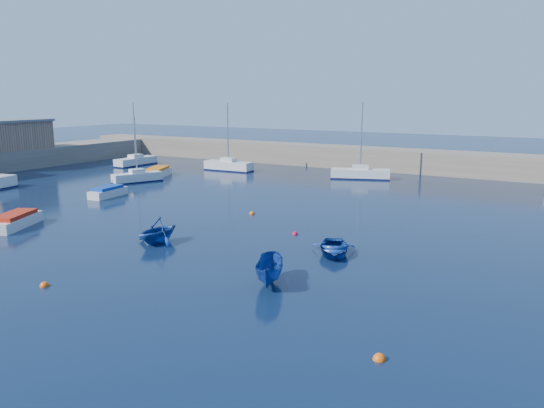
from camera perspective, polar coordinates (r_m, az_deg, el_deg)
The scene contains 17 objects.
ground at distance 27.48m, azimuth -17.46°, elevation -8.13°, with size 220.00×220.00×0.00m, color #0C1C37.
back_wall at distance 66.63m, azimuth 12.84°, elevation 4.67°, with size 96.00×4.50×2.60m, color #796C5C.
brick_shed_a at distance 74.11m, azimuth -26.30°, elevation 6.62°, with size 6.00×8.00×3.40m, color #926E54.
sailboat_3 at distance 57.76m, azimuth -14.29°, elevation 2.83°, with size 3.41×5.32×6.95m.
sailboat_4 at distance 71.91m, azimuth -14.43°, elevation 4.50°, with size 1.86×6.20×8.12m.
sailboat_5 at distance 64.91m, azimuth -4.71°, elevation 4.15°, with size 6.15×1.91×8.14m.
sailboat_6 at distance 59.16m, azimuth 9.47°, elevation 3.27°, with size 6.56×3.79×8.36m.
motorboat_0 at distance 40.97m, azimuth -25.92°, elevation -1.62°, with size 3.28×4.79×1.02m.
motorboat_1 at distance 50.22m, azimuth -17.23°, elevation 1.26°, with size 1.77×4.01×0.95m.
motorboat_2 at distance 61.37m, azimuth -12.22°, elevation 3.36°, with size 3.66×5.40×1.05m.
dinghy_center at distance 30.86m, azimuth 6.66°, elevation -4.74°, with size 2.60×3.63×0.75m, color navy.
dinghy_left at distance 33.58m, azimuth -12.22°, elevation -2.80°, with size 2.70×3.13×1.65m, color navy.
dinghy_right at distance 25.90m, azimuth -0.23°, elevation -7.25°, with size 1.28×3.40×1.31m, color navy.
buoy_0 at distance 28.08m, azimuth -23.27°, elevation -8.12°, with size 0.45×0.45×0.45m, color #E3540B.
buoy_1 at distance 35.13m, azimuth 2.49°, elevation -3.29°, with size 0.39×0.39×0.39m, color #B40D31.
buoy_3 at distance 41.10m, azimuth -2.16°, elevation -1.08°, with size 0.43×0.43×0.43m, color #E3540B.
buoy_5 at distance 19.59m, azimuth 11.47°, elevation -16.09°, with size 0.47×0.47×0.47m, color #E3540B.
Camera 1 is at (19.35, -17.29, 9.03)m, focal length 35.00 mm.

